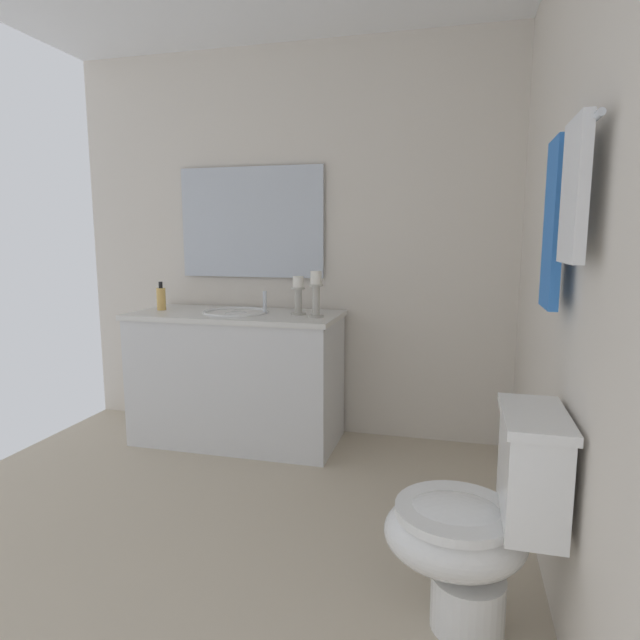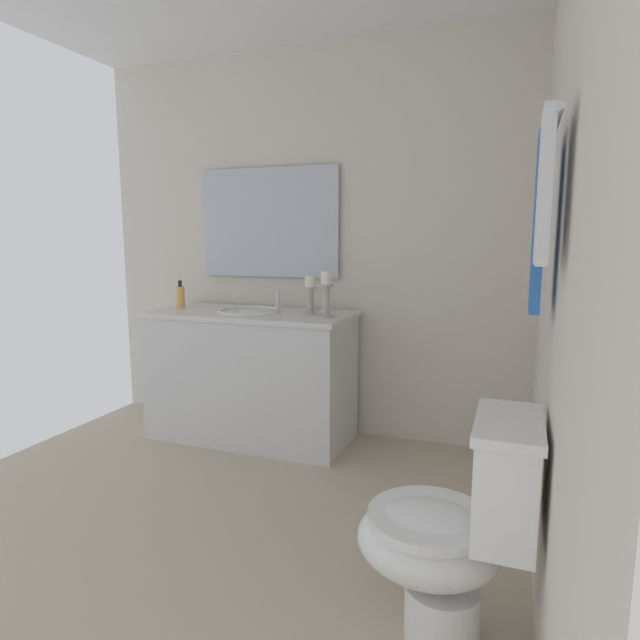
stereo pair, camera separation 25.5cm
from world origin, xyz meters
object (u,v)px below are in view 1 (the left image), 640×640
object	(u,v)px
soap_bottle	(161,298)
towel_near_vanity	(553,225)
towel_bar	(575,135)
candle_holder_tall	(316,293)
towel_center	(575,192)
candle_holder_short	(298,295)
toilet	(477,524)
mirror	(251,223)
sink_basin	(236,319)
vanity_cabinet	(237,377)

from	to	relation	value
soap_bottle	towel_near_vanity	distance (m)	2.42
towel_bar	candle_holder_tall	bearing A→B (deg)	-137.82
towel_bar	soap_bottle	bearing A→B (deg)	-120.74
towel_center	towel_bar	bearing A→B (deg)	173.32
candle_holder_tall	candle_holder_short	xyz separation A→B (m)	(-0.08, -0.13, -0.02)
toilet	towel_near_vanity	world-z (taller)	towel_near_vanity
candle_holder_short	towel_center	bearing A→B (deg)	40.00
mirror	towel_center	bearing A→B (deg)	43.34
soap_bottle	toilet	world-z (taller)	soap_bottle
candle_holder_short	towel_bar	xyz separation A→B (m)	(1.29, 1.23, 0.63)
sink_basin	towel_bar	xyz separation A→B (m)	(1.27, 1.62, 0.79)
vanity_cabinet	towel_near_vanity	size ratio (longest dim) A/B	2.37
towel_near_vanity	towel_center	distance (m)	0.32
mirror	soap_bottle	xyz separation A→B (m)	(0.28, -0.51, -0.48)
sink_basin	soap_bottle	world-z (taller)	soap_bottle
candle_holder_tall	soap_bottle	world-z (taller)	candle_holder_tall
vanity_cabinet	candle_holder_short	bearing A→B (deg)	93.21
towel_near_vanity	candle_holder_short	bearing A→B (deg)	-133.16
towel_bar	towel_near_vanity	xyz separation A→B (m)	(-0.15, -0.02, -0.25)
candle_holder_short	vanity_cabinet	bearing A→B (deg)	-86.79
sink_basin	vanity_cabinet	bearing A→B (deg)	-90.00
sink_basin	towel_center	distance (m)	2.23
soap_bottle	towel_center	distance (m)	2.59
mirror	candle_holder_short	distance (m)	0.64
sink_basin	toilet	bearing A→B (deg)	46.02
vanity_cabinet	toilet	xyz separation A→B (m)	(1.35, 1.40, -0.04)
mirror	candle_holder_tall	bearing A→B (deg)	57.46
toilet	towel_bar	size ratio (longest dim) A/B	1.22
candle_holder_short	towel_bar	world-z (taller)	towel_bar
candle_holder_tall	towel_near_vanity	distance (m)	1.55
mirror	candle_holder_short	bearing A→B (deg)	56.80
sink_basin	soap_bottle	distance (m)	0.52
vanity_cabinet	soap_bottle	xyz separation A→B (m)	(-0.00, -0.51, 0.48)
candle_holder_tall	towel_bar	bearing A→B (deg)	42.18
soap_bottle	towel_center	world-z (taller)	towel_center
candle_holder_tall	towel_center	world-z (taller)	towel_center
candle_holder_tall	candle_holder_short	world-z (taller)	candle_holder_tall
candle_holder_short	towel_center	world-z (taller)	towel_center
candle_holder_short	towel_near_vanity	world-z (taller)	towel_near_vanity
towel_near_vanity	towel_center	world-z (taller)	same
sink_basin	soap_bottle	bearing A→B (deg)	-90.07
vanity_cabinet	soap_bottle	size ratio (longest dim) A/B	7.15
candle_holder_tall	towel_bar	distance (m)	1.75
candle_holder_short	towel_center	distance (m)	1.94
mirror	toilet	bearing A→B (deg)	40.66
candle_holder_tall	candle_holder_short	distance (m)	0.15
candle_holder_tall	candle_holder_short	size ratio (longest dim) A/B	1.16
candle_holder_short	towel_near_vanity	bearing A→B (deg)	46.84
candle_holder_tall	candle_holder_short	bearing A→B (deg)	-120.49
soap_bottle	towel_bar	size ratio (longest dim) A/B	0.29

